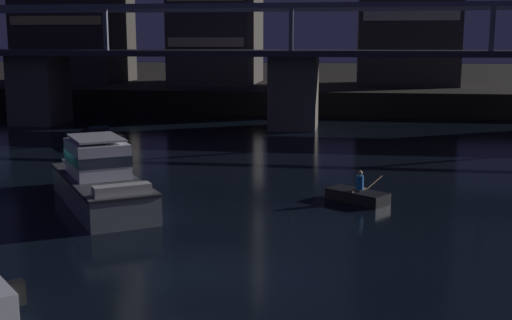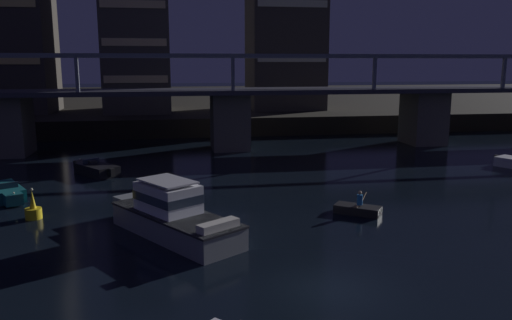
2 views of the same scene
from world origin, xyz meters
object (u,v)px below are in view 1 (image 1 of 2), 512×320
Objects in this scene: river_bridge at (294,76)px; cabin_cruiser_near_left at (99,179)px; speedboat_near_center at (102,138)px; dinghy_with_paddler at (358,195)px.

cabin_cruiser_near_left is at bearing -103.09° from river_bridge.
speedboat_near_center is 1.70× the size of dinghy_with_paddler.
cabin_cruiser_near_left is 1.87× the size of speedboat_near_center.
cabin_cruiser_near_left is at bearing -69.12° from speedboat_near_center.
river_bridge is at bearing 101.34° from dinghy_with_paddler.
speedboat_near_center is at bearing 140.86° from dinghy_with_paddler.
river_bridge is at bearing 40.72° from speedboat_near_center.
dinghy_with_paddler is (16.41, -13.35, -0.14)m from speedboat_near_center.
dinghy_with_paddler is at bearing -39.14° from speedboat_near_center.
river_bridge reaches higher than cabin_cruiser_near_left.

